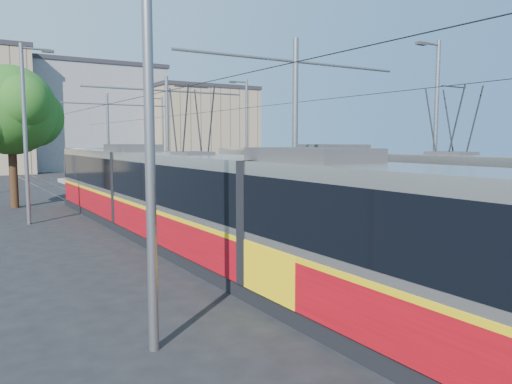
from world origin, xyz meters
TOP-DOWN VIEW (x-y plane):
  - ground at (0.00, 0.00)m, footprint 160.00×160.00m
  - platform at (0.00, 17.00)m, footprint 4.00×50.00m
  - tactile_strip_left at (-1.45, 17.00)m, footprint 0.70×50.00m
  - tactile_strip_right at (1.45, 17.00)m, footprint 0.70×50.00m
  - rails at (0.00, 17.00)m, footprint 8.71×70.00m
  - tram_left at (-3.60, 8.79)m, footprint 2.43×31.51m
  - tram_right at (3.60, 4.25)m, footprint 2.43×29.99m
  - catenary at (0.00, 14.15)m, footprint 9.20×70.00m
  - street_lamps at (-0.00, 21.00)m, footprint 15.18×38.22m
  - shelter at (0.77, 16.81)m, footprint 0.89×1.14m
  - tree at (-7.08, 24.63)m, footprint 5.43×5.02m
  - building_centre at (6.00, 64.00)m, footprint 18.36×14.28m
  - building_right at (20.00, 58.00)m, footprint 14.28×10.20m

SIDE VIEW (x-z plane):
  - ground at x=0.00m, z-range 0.00..0.00m
  - rails at x=0.00m, z-range 0.00..0.03m
  - platform at x=0.00m, z-range 0.00..0.30m
  - tactile_strip_left at x=-1.45m, z-range 0.30..0.31m
  - tactile_strip_right at x=1.45m, z-range 0.30..0.31m
  - shelter at x=0.77m, z-range 0.35..2.58m
  - tram_left at x=-3.60m, z-range -1.04..4.46m
  - tram_right at x=3.60m, z-range -0.89..4.61m
  - street_lamps at x=0.00m, z-range 0.18..8.18m
  - catenary at x=0.00m, z-range 1.02..8.02m
  - tree at x=-7.08m, z-range 1.39..9.28m
  - building_right at x=20.00m, z-range 0.01..11.25m
  - building_centre at x=6.00m, z-range 0.01..13.76m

